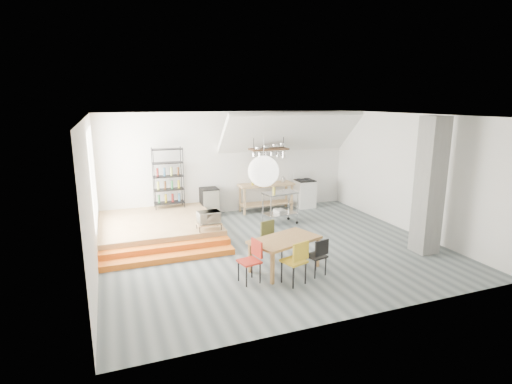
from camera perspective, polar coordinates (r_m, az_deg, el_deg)
name	(u,v)px	position (r m, az deg, el deg)	size (l,w,h in m)	color
floor	(272,247)	(9.92, 2.35, -7.91)	(8.00, 8.00, 0.00)	#515A5D
wall_back	(230,163)	(12.72, -3.73, 4.19)	(8.00, 0.04, 3.20)	silver
wall_left	(92,198)	(8.76, -22.44, -0.79)	(0.04, 7.00, 3.20)	silver
wall_right	(409,173)	(11.61, 20.96, 2.51)	(0.04, 7.00, 3.20)	silver
ceiling	(274,115)	(9.28, 2.53, 10.89)	(8.00, 7.00, 0.02)	white
slope_ceiling	(290,132)	(12.69, 4.89, 8.48)	(4.40, 1.80, 0.15)	white
window_pane	(93,176)	(10.19, -22.23, 2.20)	(0.02, 2.50, 2.20)	white
platform	(158,227)	(11.11, -13.80, -4.89)	(3.00, 3.00, 0.40)	#A17B50
step_lower	(169,258)	(9.33, -12.27, -9.17)	(3.00, 0.35, 0.13)	orange
step_upper	(167,250)	(9.63, -12.60, -8.05)	(3.00, 0.35, 0.27)	orange
concrete_column	(430,186)	(10.06, 23.55, 0.79)	(0.50, 0.50, 3.20)	slate
kitchen_counter	(266,192)	(12.93, 1.45, -0.03)	(1.80, 0.60, 0.91)	#A17B50
stove	(304,193)	(13.55, 6.94, -0.15)	(0.60, 0.60, 1.18)	white
pot_rack	(270,152)	(12.50, 1.99, 5.80)	(1.20, 0.50, 1.43)	#42291A
wire_shelving	(168,177)	(12.05, -12.44, 2.11)	(0.88, 0.38, 1.80)	black
microwave_shelf	(209,224)	(10.00, -6.75, -4.50)	(0.60, 0.40, 0.16)	#A17B50
paper_lantern	(264,171)	(7.69, 1.08, 2.97)	(0.60, 0.60, 0.60)	white
dining_table	(285,242)	(8.50, 4.13, -7.12)	(1.66, 1.26, 0.70)	#956336
chair_mustard	(297,259)	(7.87, 5.81, -9.46)	(0.52, 0.52, 0.91)	gold
chair_black	(318,254)	(8.34, 8.87, -8.72)	(0.44, 0.44, 0.80)	black
chair_olive	(270,237)	(9.11, 2.06, -6.37)	(0.49, 0.49, 0.87)	brown
chair_red	(252,257)	(7.98, -0.55, -9.33)	(0.46, 0.46, 0.85)	red
rolling_cart	(280,204)	(11.57, 3.46, -1.65)	(1.03, 0.66, 0.95)	silver
mini_fridge	(209,202)	(12.46, -6.67, -1.46)	(0.53, 0.53, 0.89)	black
microwave	(209,217)	(9.96, -6.77, -3.60)	(0.53, 0.36, 0.29)	beige
bowl	(266,183)	(12.82, 1.48, 1.27)	(0.21, 0.21, 0.05)	silver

